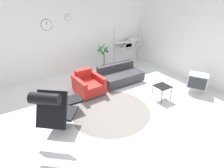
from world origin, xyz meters
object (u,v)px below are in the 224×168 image
armchair_red (89,85)px  potted_plant (104,59)px  couch_low (120,76)px  shelf_unit (129,43)px  crt_television (197,82)px  lounge_chair (54,108)px  ottoman (72,102)px  side_table (162,87)px

armchair_red → potted_plant: (1.29, 1.29, 0.25)m
couch_low → armchair_red: bearing=5.4°
potted_plant → shelf_unit: (1.46, 0.33, 0.38)m
couch_low → crt_television: size_ratio=2.16×
armchair_red → potted_plant: size_ratio=0.78×
crt_television → armchair_red: bearing=29.7°
armchair_red → shelf_unit: bearing=-153.0°
lounge_chair → shelf_unit: size_ratio=0.75×
potted_plant → couch_low: bearing=-89.0°
ottoman → lounge_chair: bearing=-129.5°
armchair_red → side_table: bearing=134.4°
lounge_chair → side_table: lounge_chair is taller
couch_low → potted_plant: potted_plant is taller
ottoman → potted_plant: potted_plant is taller
armchair_red → side_table: (1.66, -1.50, 0.13)m
couch_low → potted_plant: size_ratio=1.29×
ottoman → couch_low: (2.10, 0.82, -0.04)m
crt_television → potted_plant: bearing=-1.0°
side_table → potted_plant: potted_plant is taller
side_table → shelf_unit: bearing=70.8°
crt_television → ottoman: bearing=44.3°
crt_television → potted_plant: 3.48m
ottoman → shelf_unit: shelf_unit is taller
lounge_chair → couch_low: bearing=69.6°
ottoman → potted_plant: 2.86m
armchair_red → crt_television: size_ratio=1.31×
crt_television → potted_plant: size_ratio=0.60×
lounge_chair → potted_plant: size_ratio=1.03×
armchair_red → side_table: 2.24m
couch_low → potted_plant: (-0.02, 1.14, 0.29)m
ottoman → armchair_red: 1.03m
armchair_red → side_table: armchair_red is taller
lounge_chair → ottoman: size_ratio=2.47×
potted_plant → ottoman: bearing=-136.7°
potted_plant → shelf_unit: bearing=12.7°
ottoman → potted_plant: size_ratio=0.42×
shelf_unit → couch_low: bearing=-134.5°
shelf_unit → potted_plant: bearing=-167.3°
couch_low → shelf_unit: size_ratio=0.94×
couch_low → shelf_unit: shelf_unit is taller
ottoman → crt_television: 3.88m
couch_low → shelf_unit: 2.16m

